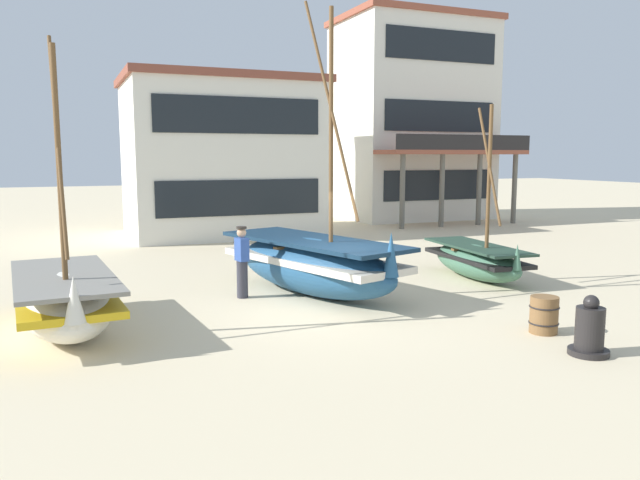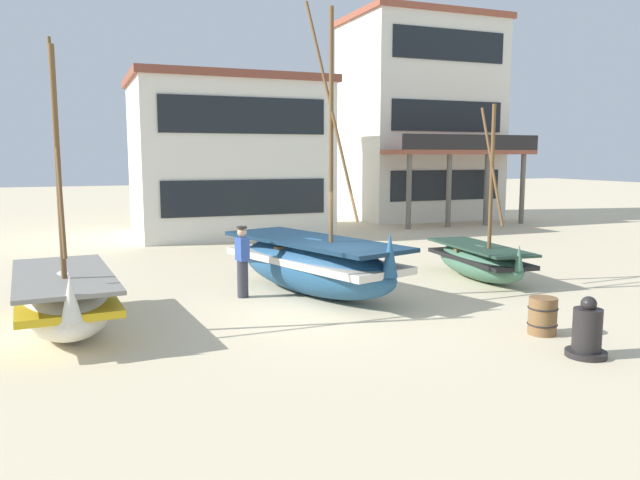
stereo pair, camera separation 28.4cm
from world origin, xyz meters
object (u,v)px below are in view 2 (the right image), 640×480
at_px(fishing_boat_centre_large, 314,263).
at_px(wooden_barrel, 543,316).
at_px(fishing_boat_far_right, 64,298).
at_px(fishing_boat_near_left, 479,260).
at_px(harbor_building_annex, 419,120).
at_px(fisherman_by_hull, 242,262).
at_px(capstan_winch, 587,333).
at_px(harbor_building_main, 228,157).

height_order(fishing_boat_centre_large, wooden_barrel, fishing_boat_centre_large).
height_order(fishing_boat_centre_large, fishing_boat_far_right, fishing_boat_centre_large).
relative_size(fishing_boat_near_left, harbor_building_annex, 0.44).
distance_m(fisherman_by_hull, harbor_building_annex, 20.73).
relative_size(capstan_winch, harbor_building_annex, 0.10).
height_order(fishing_boat_centre_large, harbor_building_main, fishing_boat_centre_large).
bearing_deg(fishing_boat_centre_large, fishing_boat_near_left, 0.35).
relative_size(fishing_boat_far_right, capstan_winch, 5.34).
distance_m(fishing_boat_near_left, wooden_barrel, 5.20).
xyz_separation_m(fishing_boat_near_left, harbor_building_annex, (7.09, 15.29, 4.68)).
distance_m(fishing_boat_centre_large, fishing_boat_far_right, 5.66).
distance_m(fishing_boat_centre_large, wooden_barrel, 5.50).
bearing_deg(fishing_boat_near_left, fisherman_by_hull, 177.87).
height_order(fishing_boat_centre_large, capstan_winch, fishing_boat_centre_large).
height_order(fishing_boat_far_right, harbor_building_main, harbor_building_main).
distance_m(fishing_boat_far_right, harbor_building_main, 15.17).
bearing_deg(fishing_boat_centre_large, fisherman_by_hull, 170.85).
height_order(fishing_boat_near_left, fisherman_by_hull, fishing_boat_near_left).
height_order(fishing_boat_near_left, harbor_building_main, harbor_building_main).
relative_size(fishing_boat_near_left, harbor_building_main, 0.58).
xyz_separation_m(wooden_barrel, harbor_building_annex, (9.13, 20.06, 4.85)).
bearing_deg(fishing_boat_far_right, fishing_boat_near_left, 6.35).
relative_size(fisherman_by_hull, capstan_winch, 1.64).
bearing_deg(wooden_barrel, harbor_building_main, 96.33).
height_order(capstan_winch, harbor_building_annex, harbor_building_annex).
xyz_separation_m(wooden_barrel, harbor_building_main, (-1.90, 17.12, 2.92)).
relative_size(fishing_boat_far_right, harbor_building_main, 0.69).
distance_m(fishing_boat_near_left, fishing_boat_far_right, 10.41).
bearing_deg(fishing_boat_near_left, fishing_boat_far_right, -173.65).
bearing_deg(harbor_building_annex, fisherman_by_hull, -132.05).
distance_m(harbor_building_main, harbor_building_annex, 11.58).
bearing_deg(fishing_boat_far_right, fisherman_by_hull, 19.84).
bearing_deg(fishing_boat_centre_large, wooden_barrel, -59.85).
bearing_deg(wooden_barrel, fisherman_by_hull, 131.50).
xyz_separation_m(fishing_boat_far_right, harbor_building_main, (6.40, 13.49, 2.66)).
height_order(fisherman_by_hull, wooden_barrel, fisherman_by_hull).
xyz_separation_m(fishing_boat_far_right, capstan_winch, (8.07, -4.93, -0.21)).
distance_m(fisherman_by_hull, capstan_winch, 7.61).
relative_size(fishing_boat_near_left, fisherman_by_hull, 2.74).
bearing_deg(wooden_barrel, fishing_boat_far_right, 156.41).
bearing_deg(harbor_building_main, fishing_boat_far_right, -115.37).
relative_size(fishing_boat_far_right, fisherman_by_hull, 3.25).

